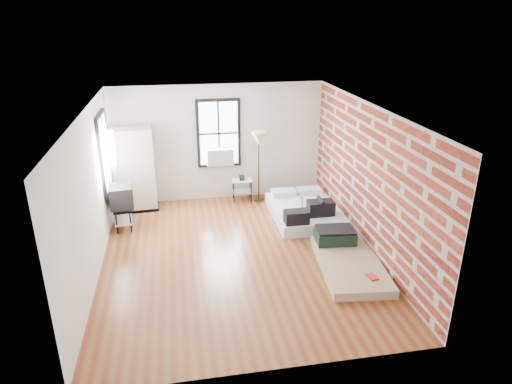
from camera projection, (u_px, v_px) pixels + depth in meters
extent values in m
plane|color=brown|center=(237.00, 256.00, 8.67)|extent=(6.00, 6.00, 0.00)
cube|color=silver|center=(219.00, 143.00, 10.89)|extent=(5.00, 0.01, 2.80)
cube|color=silver|center=(271.00, 278.00, 5.41)|extent=(5.00, 0.01, 2.80)
cube|color=silver|center=(90.00, 197.00, 7.74)|extent=(0.01, 6.00, 2.80)
cube|color=maroon|center=(368.00, 179.00, 8.56)|extent=(0.02, 6.00, 2.80)
cube|color=white|center=(235.00, 110.00, 7.63)|extent=(5.00, 6.00, 0.01)
cube|color=white|center=(219.00, 133.00, 10.76)|extent=(0.90, 0.02, 1.50)
cube|color=black|center=(198.00, 134.00, 10.69)|extent=(0.07, 0.08, 1.64)
cube|color=black|center=(239.00, 132.00, 10.85)|extent=(0.07, 0.08, 1.64)
cube|color=black|center=(218.00, 100.00, 10.48)|extent=(0.90, 0.08, 0.07)
cube|color=black|center=(220.00, 165.00, 11.06)|extent=(0.90, 0.08, 0.07)
cube|color=black|center=(219.00, 134.00, 10.75)|extent=(0.04, 0.02, 1.50)
cube|color=black|center=(219.00, 134.00, 10.75)|extent=(0.90, 0.02, 0.04)
cube|color=beige|center=(220.00, 156.00, 10.84)|extent=(0.62, 0.30, 0.40)
cube|color=white|center=(105.00, 153.00, 9.30)|extent=(0.02, 0.90, 1.50)
cube|color=black|center=(101.00, 160.00, 8.85)|extent=(0.08, 0.07, 1.64)
cube|color=black|center=(107.00, 146.00, 9.74)|extent=(0.08, 0.07, 1.64)
cube|color=black|center=(99.00, 115.00, 9.01)|extent=(0.08, 0.90, 0.07)
cube|color=black|center=(109.00, 189.00, 9.59)|extent=(0.08, 0.90, 0.07)
cube|color=black|center=(105.00, 153.00, 9.30)|extent=(0.02, 0.04, 1.50)
cube|color=black|center=(105.00, 153.00, 9.30)|extent=(0.02, 0.90, 0.04)
cube|color=white|center=(305.00, 212.00, 10.27)|extent=(1.44, 1.95, 0.26)
cube|color=white|center=(284.00, 192.00, 10.86)|extent=(0.57, 0.36, 0.12)
cube|color=white|center=(309.00, 191.00, 10.96)|extent=(0.57, 0.36, 0.12)
cube|color=black|center=(321.00, 208.00, 9.78)|extent=(0.57, 0.33, 0.31)
cylinder|color=black|center=(321.00, 200.00, 9.71)|extent=(0.08, 0.36, 0.08)
cube|color=black|center=(296.00, 217.00, 9.40)|extent=(0.49, 0.31, 0.27)
cylinder|color=#C1DFF9|center=(301.00, 203.00, 10.12)|extent=(0.07, 0.07, 0.23)
cylinder|color=#1859AA|center=(302.00, 198.00, 10.07)|extent=(0.04, 0.04, 0.03)
cube|color=tan|center=(350.00, 264.00, 8.25)|extent=(1.27, 2.12, 0.16)
cube|color=black|center=(335.00, 236.00, 8.86)|extent=(0.80, 0.61, 0.23)
cube|color=black|center=(335.00, 229.00, 8.81)|extent=(0.75, 0.56, 0.04)
cube|color=red|center=(372.00, 277.00, 7.69)|extent=(0.18, 0.24, 0.03)
cube|color=black|center=(138.00, 207.00, 10.75)|extent=(1.01, 0.62, 0.06)
cube|color=beige|center=(134.00, 169.00, 10.39)|extent=(0.96, 0.57, 1.87)
cylinder|color=black|center=(234.00, 193.00, 10.97)|extent=(0.02, 0.02, 0.53)
cylinder|color=black|center=(251.00, 192.00, 11.01)|extent=(0.02, 0.02, 0.53)
cylinder|color=black|center=(233.00, 188.00, 11.27)|extent=(0.02, 0.02, 0.53)
cylinder|color=black|center=(250.00, 187.00, 11.31)|extent=(0.02, 0.02, 0.53)
cube|color=silver|center=(242.00, 180.00, 11.04)|extent=(0.51, 0.42, 0.02)
cube|color=silver|center=(242.00, 191.00, 11.15)|extent=(0.49, 0.40, 0.02)
cube|color=black|center=(242.00, 178.00, 11.02)|extent=(0.13, 0.18, 0.10)
cylinder|color=#322610|center=(259.00, 199.00, 11.24)|extent=(0.25, 0.25, 0.03)
cylinder|color=#322610|center=(259.00, 171.00, 10.96)|extent=(0.03, 0.03, 1.49)
cone|color=tan|center=(259.00, 139.00, 10.66)|extent=(0.37, 0.37, 0.33)
cylinder|color=black|center=(117.00, 224.00, 9.46)|extent=(0.03, 0.03, 0.47)
cylinder|color=black|center=(131.00, 222.00, 9.53)|extent=(0.03, 0.03, 0.47)
cylinder|color=black|center=(117.00, 213.00, 9.96)|extent=(0.03, 0.03, 0.47)
cylinder|color=black|center=(130.00, 211.00, 10.03)|extent=(0.03, 0.03, 0.47)
cube|color=black|center=(122.00, 207.00, 9.66)|extent=(0.44, 0.71, 0.03)
cube|color=silver|center=(124.00, 219.00, 9.76)|extent=(0.42, 0.69, 0.02)
cube|color=black|center=(121.00, 196.00, 9.57)|extent=(0.52, 0.59, 0.47)
cube|color=black|center=(132.00, 195.00, 9.63)|extent=(0.07, 0.45, 0.38)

